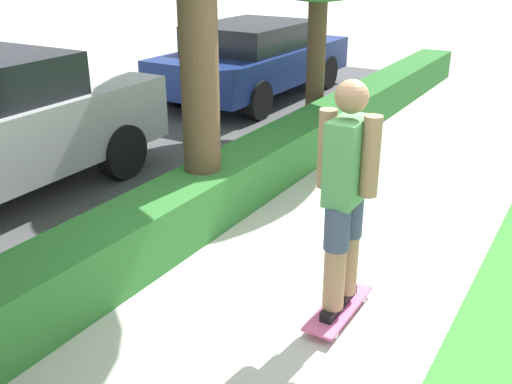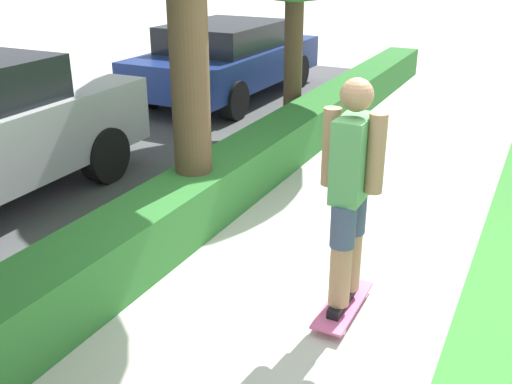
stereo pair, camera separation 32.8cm
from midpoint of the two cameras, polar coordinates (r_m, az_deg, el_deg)
ground_plane at (r=4.99m, az=8.59°, el=-9.33°), size 60.00×60.00×0.00m
hedge_row at (r=5.56m, az=-6.60°, el=-2.51°), size 18.12×0.60×0.55m
skateboard at (r=4.67m, az=9.91°, el=-10.90°), size 0.80×0.24×0.08m
skater_person at (r=4.24m, az=10.74°, el=-0.24°), size 0.50×0.45×1.73m
parked_car_rear at (r=11.01m, az=0.69°, el=12.64°), size 4.22×1.87×1.34m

